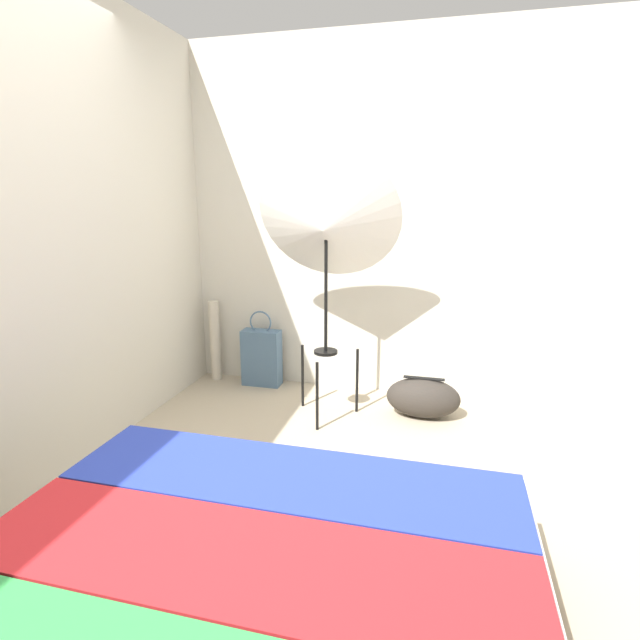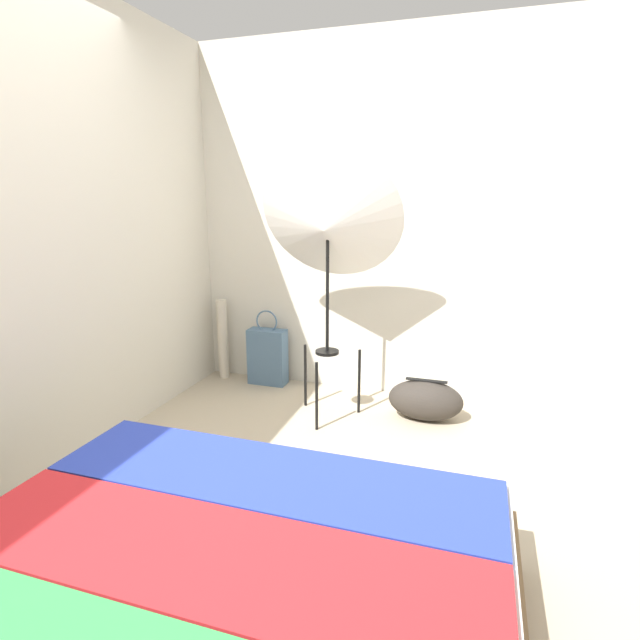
# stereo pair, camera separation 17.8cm
# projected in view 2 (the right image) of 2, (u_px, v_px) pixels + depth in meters

# --- Properties ---
(ground_plane) EXTENTS (14.00, 14.00, 0.00)m
(ground_plane) POSITION_uv_depth(u_px,v_px,m) (222.00, 571.00, 2.02)
(ground_plane) COLOR tan
(wall_back) EXTENTS (8.00, 0.05, 2.60)m
(wall_back) POSITION_uv_depth(u_px,v_px,m) (355.00, 221.00, 3.69)
(wall_back) COLOR beige
(wall_back) RESTS_ON ground_plane
(wall_side_left) EXTENTS (0.05, 8.00, 2.60)m
(wall_side_left) POSITION_uv_depth(u_px,v_px,m) (108.00, 226.00, 3.00)
(wall_side_left) COLOR beige
(wall_side_left) RESTS_ON ground_plane
(photo_umbrella) EXTENTS (0.94, 0.61, 1.77)m
(photo_umbrella) POSITION_uv_depth(u_px,v_px,m) (328.00, 224.00, 3.15)
(photo_umbrella) COLOR black
(photo_umbrella) RESTS_ON ground_plane
(tote_bag) EXTENTS (0.30, 0.14, 0.61)m
(tote_bag) POSITION_uv_depth(u_px,v_px,m) (268.00, 356.00, 4.00)
(tote_bag) COLOR slate
(tote_bag) RESTS_ON ground_plane
(duffel_bag) EXTENTS (0.50, 0.27, 0.28)m
(duffel_bag) POSITION_uv_depth(u_px,v_px,m) (425.00, 400.00, 3.37)
(duffel_bag) COLOR #332D28
(duffel_bag) RESTS_ON ground_plane
(paper_roll) EXTENTS (0.09, 0.09, 0.66)m
(paper_roll) POSITION_uv_depth(u_px,v_px,m) (223.00, 339.00, 4.12)
(paper_roll) COLOR beige
(paper_roll) RESTS_ON ground_plane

